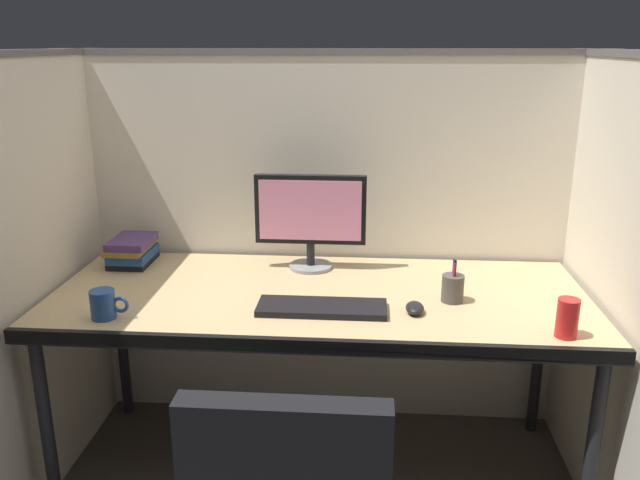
{
  "coord_description": "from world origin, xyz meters",
  "views": [
    {
      "loc": [
        0.17,
        -1.84,
        1.59
      ],
      "look_at": [
        0.0,
        0.35,
        0.92
      ],
      "focal_mm": 36.16,
      "sensor_mm": 36.0,
      "label": 1
    }
  ],
  "objects_px": {
    "coffee_mug": "(104,304)",
    "soda_can": "(567,318)",
    "keyboard_main": "(322,308)",
    "pen_cup": "(453,288)",
    "monitor_center": "(310,215)",
    "desk": "(319,306)",
    "computer_mouse": "(415,308)",
    "book_stack": "(132,251)"
  },
  "relations": [
    {
      "from": "coffee_mug",
      "to": "soda_can",
      "type": "height_order",
      "value": "soda_can"
    },
    {
      "from": "coffee_mug",
      "to": "soda_can",
      "type": "xyz_separation_m",
      "value": [
        1.45,
        -0.03,
        0.01
      ]
    },
    {
      "from": "keyboard_main",
      "to": "coffee_mug",
      "type": "relative_size",
      "value": 3.41
    },
    {
      "from": "coffee_mug",
      "to": "pen_cup",
      "type": "bearing_deg",
      "value": 11.42
    },
    {
      "from": "monitor_center",
      "to": "pen_cup",
      "type": "distance_m",
      "value": 0.62
    },
    {
      "from": "keyboard_main",
      "to": "desk",
      "type": "bearing_deg",
      "value": 98.57
    },
    {
      "from": "pen_cup",
      "to": "coffee_mug",
      "type": "bearing_deg",
      "value": -168.58
    },
    {
      "from": "desk",
      "to": "monitor_center",
      "type": "bearing_deg",
      "value": 101.22
    },
    {
      "from": "computer_mouse",
      "to": "book_stack",
      "type": "relative_size",
      "value": 0.43
    },
    {
      "from": "desk",
      "to": "coffee_mug",
      "type": "distance_m",
      "value": 0.73
    },
    {
      "from": "monitor_center",
      "to": "computer_mouse",
      "type": "xyz_separation_m",
      "value": [
        0.38,
        -0.41,
        -0.2
      ]
    },
    {
      "from": "computer_mouse",
      "to": "soda_can",
      "type": "height_order",
      "value": "soda_can"
    },
    {
      "from": "computer_mouse",
      "to": "coffee_mug",
      "type": "distance_m",
      "value": 1.01
    },
    {
      "from": "book_stack",
      "to": "computer_mouse",
      "type": "bearing_deg",
      "value": -20.47
    },
    {
      "from": "desk",
      "to": "soda_can",
      "type": "bearing_deg",
      "value": -20.79
    },
    {
      "from": "monitor_center",
      "to": "soda_can",
      "type": "height_order",
      "value": "monitor_center"
    },
    {
      "from": "desk",
      "to": "soda_can",
      "type": "xyz_separation_m",
      "value": [
        0.77,
        -0.29,
        0.11
      ]
    },
    {
      "from": "desk",
      "to": "pen_cup",
      "type": "height_order",
      "value": "pen_cup"
    },
    {
      "from": "computer_mouse",
      "to": "book_stack",
      "type": "height_order",
      "value": "book_stack"
    },
    {
      "from": "monitor_center",
      "to": "book_stack",
      "type": "xyz_separation_m",
      "value": [
        -0.72,
        -0.0,
        -0.16
      ]
    },
    {
      "from": "soda_can",
      "to": "pen_cup",
      "type": "bearing_deg",
      "value": 140.29
    },
    {
      "from": "computer_mouse",
      "to": "desk",
      "type": "bearing_deg",
      "value": 155.94
    },
    {
      "from": "pen_cup",
      "to": "monitor_center",
      "type": "bearing_deg",
      "value": 149.56
    },
    {
      "from": "monitor_center",
      "to": "computer_mouse",
      "type": "distance_m",
      "value": 0.6
    },
    {
      "from": "computer_mouse",
      "to": "book_stack",
      "type": "bearing_deg",
      "value": 159.53
    },
    {
      "from": "soda_can",
      "to": "desk",
      "type": "bearing_deg",
      "value": 159.21
    },
    {
      "from": "computer_mouse",
      "to": "monitor_center",
      "type": "bearing_deg",
      "value": 132.71
    },
    {
      "from": "keyboard_main",
      "to": "soda_can",
      "type": "relative_size",
      "value": 3.52
    },
    {
      "from": "desk",
      "to": "keyboard_main",
      "type": "distance_m",
      "value": 0.17
    },
    {
      "from": "monitor_center",
      "to": "coffee_mug",
      "type": "distance_m",
      "value": 0.84
    },
    {
      "from": "desk",
      "to": "book_stack",
      "type": "relative_size",
      "value": 8.52
    },
    {
      "from": "desk",
      "to": "book_stack",
      "type": "xyz_separation_m",
      "value": [
        -0.77,
        0.26,
        0.1
      ]
    },
    {
      "from": "keyboard_main",
      "to": "soda_can",
      "type": "xyz_separation_m",
      "value": [
        0.75,
        -0.14,
        0.05
      ]
    },
    {
      "from": "monitor_center",
      "to": "soda_can",
      "type": "bearing_deg",
      "value": -34.16
    },
    {
      "from": "monitor_center",
      "to": "keyboard_main",
      "type": "bearing_deg",
      "value": -79.75
    },
    {
      "from": "book_stack",
      "to": "soda_can",
      "type": "distance_m",
      "value": 1.65
    },
    {
      "from": "keyboard_main",
      "to": "pen_cup",
      "type": "relative_size",
      "value": 2.84
    },
    {
      "from": "book_stack",
      "to": "pen_cup",
      "type": "bearing_deg",
      "value": -13.68
    },
    {
      "from": "computer_mouse",
      "to": "pen_cup",
      "type": "xyz_separation_m",
      "value": [
        0.13,
        0.11,
        0.03
      ]
    },
    {
      "from": "book_stack",
      "to": "keyboard_main",
      "type": "bearing_deg",
      "value": -27.74
    },
    {
      "from": "pen_cup",
      "to": "coffee_mug",
      "type": "xyz_separation_m",
      "value": [
        -1.14,
        -0.23,
        -0.0
      ]
    },
    {
      "from": "desk",
      "to": "coffee_mug",
      "type": "xyz_separation_m",
      "value": [
        -0.67,
        -0.27,
        0.1
      ]
    }
  ]
}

